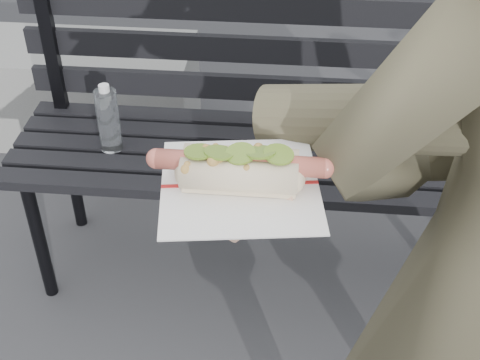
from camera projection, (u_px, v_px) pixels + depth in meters
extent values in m
cylinder|color=black|center=(40.00, 240.00, 2.02)|extent=(0.04, 0.04, 0.45)
cylinder|color=black|center=(72.00, 173.00, 2.29)|extent=(0.04, 0.04, 0.45)
cylinder|color=black|center=(471.00, 196.00, 2.19)|extent=(0.04, 0.04, 0.45)
cube|color=black|center=(261.00, 194.00, 1.82)|extent=(1.50, 0.07, 0.03)
cube|color=black|center=(264.00, 174.00, 1.89)|extent=(1.50, 0.07, 0.03)
cube|color=black|center=(266.00, 156.00, 1.96)|extent=(1.50, 0.07, 0.03)
cube|color=black|center=(267.00, 138.00, 2.03)|extent=(1.50, 0.07, 0.03)
cube|color=black|center=(269.00, 123.00, 2.10)|extent=(1.50, 0.07, 0.03)
cube|color=black|center=(52.00, 53.00, 2.03)|extent=(0.04, 0.03, 0.42)
cube|color=black|center=(271.00, 89.00, 2.06)|extent=(1.50, 0.02, 0.08)
cube|color=black|center=(272.00, 50.00, 1.98)|extent=(1.50, 0.02, 0.08)
cube|color=black|center=(273.00, 9.00, 1.90)|extent=(1.50, 0.02, 0.08)
cylinder|color=white|center=(108.00, 121.00, 1.91)|extent=(0.06, 0.06, 0.19)
cylinder|color=white|center=(104.00, 88.00, 1.84)|extent=(0.03, 0.03, 0.02)
cube|color=slate|center=(51.00, 89.00, 2.80)|extent=(1.20, 0.40, 0.40)
cylinder|color=#4D4C33|center=(453.00, 120.00, 0.82)|extent=(0.51, 0.23, 0.19)
cylinder|color=#D8A384|center=(273.00, 190.00, 0.82)|extent=(0.09, 0.08, 0.07)
ellipsoid|color=#D8A384|center=(240.00, 196.00, 0.82)|extent=(0.10, 0.12, 0.03)
cylinder|color=#D8A384|center=(192.00, 208.00, 0.80)|extent=(0.06, 0.02, 0.02)
cylinder|color=#D8A384|center=(194.00, 197.00, 0.81)|extent=(0.06, 0.02, 0.02)
cylinder|color=#D8A384|center=(197.00, 187.00, 0.83)|extent=(0.06, 0.02, 0.02)
cylinder|color=#D8A384|center=(199.00, 177.00, 0.84)|extent=(0.06, 0.02, 0.02)
cylinder|color=#D8A384|center=(244.00, 225.00, 0.77)|extent=(0.04, 0.05, 0.02)
cube|color=white|center=(240.00, 185.00, 0.81)|extent=(0.21, 0.21, 0.00)
cube|color=#B21E1E|center=(240.00, 184.00, 0.81)|extent=(0.19, 0.03, 0.00)
cylinder|color=#C75E4C|center=(240.00, 163.00, 0.79)|extent=(0.20, 0.02, 0.02)
sphere|color=#C75E4C|center=(156.00, 159.00, 0.79)|extent=(0.02, 0.02, 0.02)
sphere|color=#C75E4C|center=(325.00, 168.00, 0.78)|extent=(0.03, 0.02, 0.02)
sphere|color=#9E6B2D|center=(218.00, 161.00, 0.77)|extent=(0.01, 0.01, 0.01)
sphere|color=#9E6B2D|center=(216.00, 147.00, 0.80)|extent=(0.01, 0.01, 0.01)
sphere|color=#9E6B2D|center=(250.00, 157.00, 0.78)|extent=(0.01, 0.01, 0.01)
sphere|color=#9E6B2D|center=(187.00, 166.00, 0.78)|extent=(0.01, 0.01, 0.01)
sphere|color=#9E6B2D|center=(203.00, 148.00, 0.80)|extent=(0.01, 0.01, 0.01)
sphere|color=#9E6B2D|center=(208.00, 167.00, 0.78)|extent=(0.01, 0.01, 0.01)
sphere|color=#9E6B2D|center=(244.00, 157.00, 0.79)|extent=(0.01, 0.01, 0.01)
sphere|color=#9E6B2D|center=(247.00, 170.00, 0.77)|extent=(0.01, 0.01, 0.01)
sphere|color=#9E6B2D|center=(235.00, 163.00, 0.77)|extent=(0.01, 0.01, 0.01)
sphere|color=#9E6B2D|center=(290.00, 159.00, 0.79)|extent=(0.01, 0.01, 0.01)
sphere|color=#9E6B2D|center=(259.00, 151.00, 0.79)|extent=(0.01, 0.01, 0.01)
sphere|color=#9E6B2D|center=(223.00, 153.00, 0.78)|extent=(0.01, 0.01, 0.01)
sphere|color=#9E6B2D|center=(222.00, 160.00, 0.78)|extent=(0.01, 0.01, 0.01)
sphere|color=#9E6B2D|center=(206.00, 149.00, 0.79)|extent=(0.01, 0.01, 0.01)
sphere|color=#9E6B2D|center=(187.00, 165.00, 0.77)|extent=(0.01, 0.01, 0.01)
sphere|color=#9E6B2D|center=(225.00, 154.00, 0.79)|extent=(0.01, 0.01, 0.01)
sphere|color=#9E6B2D|center=(262.00, 150.00, 0.79)|extent=(0.01, 0.01, 0.01)
sphere|color=#9E6B2D|center=(258.00, 148.00, 0.79)|extent=(0.01, 0.01, 0.01)
sphere|color=#9E6B2D|center=(185.00, 170.00, 0.77)|extent=(0.01, 0.01, 0.01)
sphere|color=#9E6B2D|center=(233.00, 158.00, 0.78)|extent=(0.01, 0.01, 0.01)
sphere|color=#9E6B2D|center=(189.00, 158.00, 0.79)|extent=(0.01, 0.01, 0.01)
sphere|color=#9E6B2D|center=(195.00, 159.00, 0.78)|extent=(0.01, 0.01, 0.01)
sphere|color=#9E6B2D|center=(213.00, 161.00, 0.77)|extent=(0.01, 0.01, 0.01)
sphere|color=#9E6B2D|center=(292.00, 161.00, 0.78)|extent=(0.01, 0.01, 0.01)
cylinder|color=olive|center=(199.00, 151.00, 0.78)|extent=(0.04, 0.04, 0.01)
cylinder|color=olive|center=(219.00, 153.00, 0.78)|extent=(0.04, 0.04, 0.01)
cylinder|color=olive|center=(240.00, 154.00, 0.77)|extent=(0.04, 0.04, 0.01)
cylinder|color=olive|center=(261.00, 152.00, 0.78)|extent=(0.04, 0.04, 0.01)
cylinder|color=olive|center=(279.00, 154.00, 0.77)|extent=(0.04, 0.04, 0.01)
cube|color=brown|center=(471.00, 117.00, 2.99)|extent=(0.08, 0.08, 0.00)
cube|color=brown|center=(90.00, 106.00, 3.07)|extent=(0.05, 0.05, 0.00)
cube|color=brown|center=(441.00, 82.00, 3.24)|extent=(0.08, 0.06, 0.00)
cube|color=brown|center=(458.00, 320.00, 2.06)|extent=(0.05, 0.05, 0.00)
cube|color=brown|center=(294.00, 224.00, 2.42)|extent=(0.07, 0.07, 0.00)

